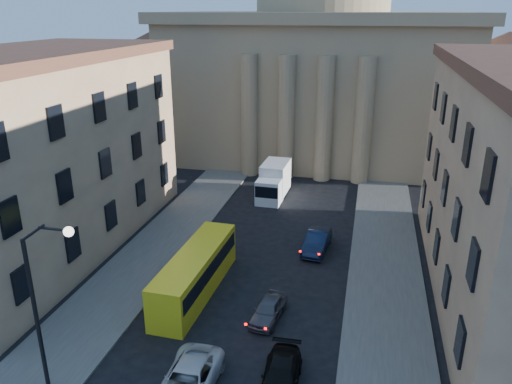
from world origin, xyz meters
The scene contains 11 objects.
sidewalk_left centered at (-8.50, 18.00, 0.07)m, with size 5.00×60.00×0.15m, color #514F4A.
sidewalk_right centered at (8.50, 18.00, 0.07)m, with size 5.00×60.00×0.15m, color #514F4A.
church centered at (0.00, 55.47, 11.88)m, with size 68.02×28.76×36.60m.
building_left centered at (-17.00, 22.00, 7.42)m, with size 11.60×26.60×14.70m.
street_lamp centered at (-6.97, 8.00, 5.29)m, with size 2.62×0.44×8.83m.
car_left_mid centered at (-0.80, 9.19, 0.73)m, with size 2.41×5.24×1.46m, color silver.
car_right_mid centered at (3.40, 10.68, 0.64)m, with size 1.79×4.41×1.28m, color black.
car_right_far centered at (1.65, 16.14, 0.63)m, with size 1.48×3.69×1.26m, color #4C4B50.
car_right_distant centered at (3.44, 25.71, 0.74)m, with size 1.57×4.51×1.49m, color #0E1A33.
city_bus centered at (-3.50, 18.00, 1.50)m, with size 2.63×9.98×2.79m.
box_truck centered at (-2.03, 36.40, 1.53)m, with size 2.47×5.94×3.22m.
Camera 1 is at (6.63, -8.60, 17.27)m, focal length 35.00 mm.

